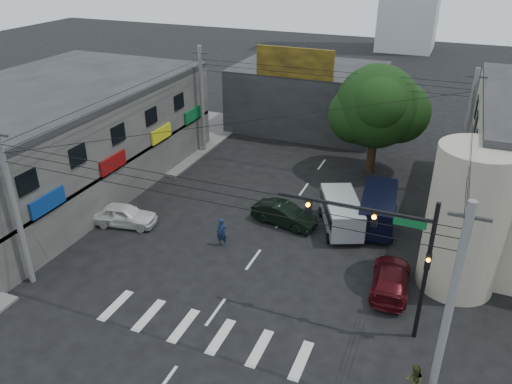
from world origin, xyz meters
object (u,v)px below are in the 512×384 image
Objects in this scene: street_tree at (377,107)px; utility_pole_far_left at (202,101)px; white_compact at (124,215)px; traffic_gantry at (390,243)px; utility_pole_near_left at (15,208)px; pedestrian_olive at (414,382)px; utility_pole_far_right at (465,133)px; traffic_officer at (222,232)px; maroon_sedan at (391,278)px; silver_minivan at (341,214)px; dark_sedan at (284,214)px; navy_van at (378,210)px; utility_pole_near_right at (449,311)px.

utility_pole_far_left reaches higher than street_tree.
traffic_gantry is at bearing -112.85° from white_compact.
pedestrian_olive is at bearing -0.46° from utility_pole_near_left.
utility_pole_far_right is at bearing 0.00° from utility_pole_far_left.
street_tree is 16.30m from traffic_officer.
utility_pole_far_right is 14.55m from maroon_sedan.
traffic_officer is (-6.24, -4.72, -0.14)m from silver_minivan.
utility_pole_far_left is 5.03× the size of traffic_officer.
traffic_gantry is at bearing 85.40° from maroon_sedan.
street_tree is 1.92× the size of dark_sedan.
utility_pole_near_left is 15.96m from dark_sedan.
street_tree is at bearing 56.00° from utility_pole_near_left.
dark_sedan is at bearing 45.78° from utility_pole_near_left.
utility_pole_far_right is 9.22m from navy_van.
white_compact is 16.59m from navy_van.
utility_pole_far_right is 21.02m from pedestrian_olive.
utility_pole_far_right is 24.33m from white_compact.
utility_pole_far_right is 1.90× the size of maroon_sedan.
silver_minivan is at bearing -56.83° from maroon_sedan.
utility_pole_near_right is at bearing -44.31° from utility_pole_far_left.
navy_van is (-1.86, 6.52, 0.42)m from maroon_sedan.
pedestrian_olive is (1.95, -6.91, 0.15)m from maroon_sedan.
white_compact is at bearing 168.35° from traffic_gantry.
utility_pole_near_left is 1.00× the size of utility_pole_near_right.
utility_pole_far_left reaches higher than pedestrian_olive.
silver_minivan is at bearing -30.83° from utility_pole_far_left.
utility_pole_near_right is 8.24m from maroon_sedan.
maroon_sedan is (-2.66, 6.74, -3.91)m from utility_pole_near_right.
traffic_gantry reaches higher than dark_sedan.
utility_pole_far_left reaches higher than dark_sedan.
dark_sedan is at bearing 79.42° from silver_minivan.
utility_pole_far_right is at bearing -67.14° from white_compact.
maroon_sedan is (0.02, 3.25, -4.15)m from traffic_gantry.
pedestrian_olive is (9.49, -11.26, 0.12)m from dark_sedan.
dark_sedan is at bearing -137.33° from utility_pole_far_right.
pedestrian_olive is (5.79, -21.66, -4.64)m from street_tree.
utility_pole_near_left is 1.00× the size of utility_pole_far_right.
utility_pole_near_left is 8.12m from white_compact.
traffic_gantry is 0.78× the size of utility_pole_far_right.
dark_sedan is 10.50m from white_compact.
white_compact is at bearing -117.31° from pedestrian_olive.
pedestrian_olive is (-0.71, -0.16, -3.77)m from utility_pole_near_right.
dark_sedan is at bearing 48.55° from traffic_officer.
dark_sedan is 0.79× the size of navy_van.
utility_pole_near_left is 5.53× the size of pedestrian_olive.
utility_pole_near_left reaches higher than pedestrian_olive.
navy_van is (16.49, 13.26, -3.49)m from utility_pole_near_left.
street_tree is 1.52× the size of navy_van.
dark_sedan is (-3.70, -10.41, -4.76)m from street_tree.
traffic_officer is at bearing 159.99° from traffic_gantry.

